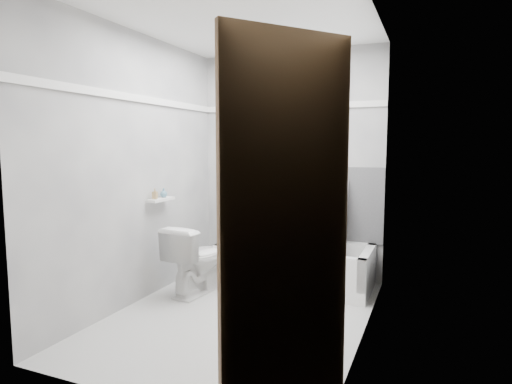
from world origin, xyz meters
The scene contains 19 objects.
floor centered at (0.00, 0.00, 0.00)m, with size 2.60×2.60×0.00m, color silver.
ceiling centered at (0.00, 0.00, 2.40)m, with size 2.60×2.60×0.00m, color silver.
wall_back centered at (0.00, 1.30, 1.20)m, with size 2.00×0.02×2.40m, color slate.
wall_front centered at (0.00, -1.30, 1.20)m, with size 2.00×0.02×2.40m, color slate.
wall_left centered at (-1.00, 0.00, 1.20)m, with size 0.02×2.60×2.40m, color slate.
wall_right centered at (1.00, 0.00, 1.20)m, with size 0.02×2.60×2.40m, color slate.
bathtub centered at (0.19, 0.93, 0.21)m, with size 1.50×0.70×0.42m, color white, non-canonical shape.
office_chair centered at (0.40, 0.98, 0.59)m, with size 0.55×0.55×0.95m, color slate, non-canonical shape.
toilet centered at (-0.62, 0.35, 0.33)m, with size 0.37×0.67×0.65m, color white.
door centered at (0.98, -1.28, 1.00)m, with size 0.78×0.78×2.00m, color brown, non-canonical shape.
window centered at (0.25, 1.29, 2.02)m, with size 0.66×0.04×0.40m, color black, non-canonical shape.
backerboard centered at (0.25, 1.29, 0.80)m, with size 1.50×0.02×0.78m, color #4C4C4F.
trim_back centered at (0.00, 1.29, 1.82)m, with size 2.00×0.02×0.06m, color white.
trim_left centered at (-0.99, 0.00, 1.82)m, with size 0.02×2.60×0.06m, color white.
pole centered at (-0.04, 1.06, 1.05)m, with size 0.02×0.02×1.95m, color white.
shelf centered at (-0.93, 0.24, 0.90)m, with size 0.10×0.32×0.03m, color white.
soap_bottle_a centered at (-0.94, 0.16, 0.97)m, with size 0.04×0.04×0.10m, color #9F804F.
soap_bottle_b centered at (-0.94, 0.30, 0.96)m, with size 0.07×0.07×0.09m, color teal.
faucet centered at (-0.20, 1.27, 0.55)m, with size 0.26×0.10×0.16m, color silver, non-canonical shape.
Camera 1 is at (1.44, -3.11, 1.40)m, focal length 30.00 mm.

